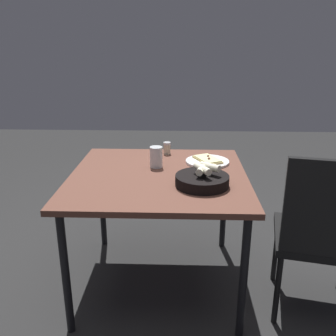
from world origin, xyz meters
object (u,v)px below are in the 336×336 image
Objects in this scene: beer_glass at (156,158)px; chair_near at (323,230)px; pizza_plate at (207,161)px; bread_basket at (203,179)px; dining_table at (159,184)px; pepper_shaker at (167,149)px.

chair_near is at bearing -24.48° from beer_glass.
beer_glass is 0.97m from chair_near.
pizza_plate is at bearing 138.78° from chair_near.
beer_glass is at bearing 155.52° from chair_near.
bread_basket is (-0.05, -0.38, 0.02)m from pizza_plate.
bread_basket is at bearing -48.01° from beer_glass.
chair_near reaches higher than pizza_plate.
pepper_shaker reaches higher than dining_table.
pizza_plate is 0.31m from pepper_shaker.
pepper_shaker is 1.06m from chair_near.
pepper_shaker is (-0.25, 0.17, 0.02)m from pizza_plate.
chair_near is at bearing -18.03° from dining_table.
beer_glass is 0.27m from pepper_shaker.
dining_table is at bearing -143.84° from pizza_plate.
pizza_plate is at bearing 36.16° from dining_table.
beer_glass is (-0.02, 0.12, 0.11)m from dining_table.
chair_near is at bearing -41.22° from pizza_plate.
bread_basket is at bearing 170.09° from chair_near.
chair_near reaches higher than beer_glass.
chair_near reaches higher than pepper_shaker.
pepper_shaker is at bearing 140.75° from chair_near.
bread_basket is 0.38m from beer_glass.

